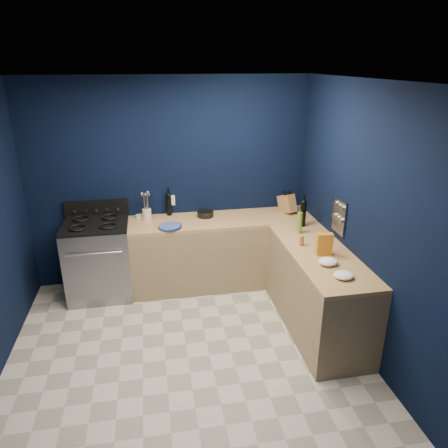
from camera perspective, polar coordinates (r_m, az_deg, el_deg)
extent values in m
cube|color=beige|center=(4.36, -4.99, -17.87)|extent=(3.50, 3.50, 0.02)
cube|color=silver|center=(3.38, -6.49, 19.03)|extent=(3.50, 3.50, 0.02)
cube|color=black|center=(5.33, -7.34, 5.57)|extent=(3.50, 0.02, 2.60)
cube|color=black|center=(4.18, 19.15, -0.02)|extent=(0.02, 3.50, 2.60)
cube|color=black|center=(2.18, -1.21, -20.26)|extent=(3.50, 0.02, 2.60)
cube|color=#917853|center=(5.40, -0.31, -3.93)|extent=(2.30, 0.63, 0.86)
cube|color=olive|center=(5.22, -0.32, 0.53)|extent=(2.30, 0.63, 0.04)
cube|color=#917853|center=(4.64, 12.60, -9.05)|extent=(0.63, 1.67, 0.86)
cube|color=olive|center=(4.43, 13.07, -4.02)|extent=(0.63, 1.67, 0.04)
cube|color=gray|center=(5.35, -16.71, -4.82)|extent=(0.76, 0.66, 0.92)
cube|color=black|center=(5.07, -17.02, -6.47)|extent=(0.59, 0.02, 0.42)
cube|color=black|center=(5.16, -17.26, -0.08)|extent=(0.76, 0.66, 0.03)
cube|color=black|center=(5.41, -17.07, 2.11)|extent=(0.76, 0.06, 0.20)
cube|color=gray|center=(4.66, 15.52, 1.03)|extent=(0.02, 0.28, 0.38)
cube|color=white|center=(5.37, -7.22, 3.25)|extent=(0.09, 0.02, 0.13)
cylinder|color=#2A4E92|center=(4.95, -7.43, -0.38)|extent=(0.32, 0.32, 0.03)
cylinder|color=white|center=(5.34, -11.48, 1.05)|extent=(0.10, 0.10, 0.04)
cylinder|color=#F6DFC5|center=(5.24, -10.51, 1.30)|extent=(0.14, 0.14, 0.14)
cylinder|color=black|center=(5.34, -7.54, 2.62)|extent=(0.08, 0.08, 0.27)
cylinder|color=black|center=(5.27, -2.56, 1.40)|extent=(0.22, 0.22, 0.08)
cube|color=brown|center=(5.46, 8.62, 2.76)|extent=(0.23, 0.30, 0.29)
cylinder|color=black|center=(5.02, 10.75, 1.36)|extent=(0.08, 0.08, 0.30)
cylinder|color=olive|center=(4.81, 10.31, 0.18)|extent=(0.08, 0.08, 0.25)
cylinder|color=olive|center=(4.52, 10.59, -2.26)|extent=(0.06, 0.06, 0.11)
cylinder|color=olive|center=(4.61, 13.03, -2.19)|extent=(0.04, 0.04, 0.08)
cube|color=red|center=(4.33, 13.59, -2.71)|extent=(0.17, 0.10, 0.23)
ellipsoid|color=white|center=(4.16, 14.07, -5.02)|extent=(0.20, 0.17, 0.07)
ellipsoid|color=white|center=(3.96, 16.06, -6.76)|extent=(0.23, 0.22, 0.06)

